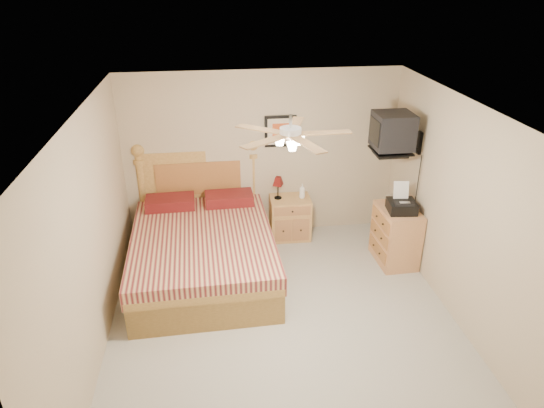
% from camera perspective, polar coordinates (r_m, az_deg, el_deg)
% --- Properties ---
extents(floor, '(4.50, 4.50, 0.00)m').
position_cam_1_polar(floor, '(5.83, 1.45, -13.81)').
color(floor, '#A39F93').
rests_on(floor, ground).
extents(ceiling, '(4.00, 4.50, 0.04)m').
position_cam_1_polar(ceiling, '(4.65, 1.80, 10.61)').
color(ceiling, white).
rests_on(ceiling, ground).
extents(wall_back, '(4.00, 0.04, 2.50)m').
position_cam_1_polar(wall_back, '(7.15, -1.19, 5.70)').
color(wall_back, tan).
rests_on(wall_back, ground).
extents(wall_front, '(4.00, 0.04, 2.50)m').
position_cam_1_polar(wall_front, '(3.38, 7.97, -21.66)').
color(wall_front, tan).
rests_on(wall_front, ground).
extents(wall_left, '(0.04, 4.50, 2.50)m').
position_cam_1_polar(wall_left, '(5.23, -20.66, -4.18)').
color(wall_left, tan).
rests_on(wall_left, ground).
extents(wall_right, '(0.04, 4.50, 2.50)m').
position_cam_1_polar(wall_right, '(5.75, 21.70, -1.53)').
color(wall_right, tan).
rests_on(wall_right, ground).
extents(bed, '(1.84, 2.38, 1.51)m').
position_cam_1_polar(bed, '(6.29, -8.31, -2.53)').
color(bed, '#A17336').
rests_on(bed, ground).
extents(nightstand, '(0.61, 0.46, 0.65)m').
position_cam_1_polar(nightstand, '(7.36, 2.13, -1.61)').
color(nightstand, '#B78440').
rests_on(nightstand, ground).
extents(table_lamp, '(0.24, 0.24, 0.34)m').
position_cam_1_polar(table_lamp, '(7.15, 0.71, 1.94)').
color(table_lamp, '#600F0D').
rests_on(table_lamp, nightstand).
extents(lotion_bottle, '(0.09, 0.09, 0.22)m').
position_cam_1_polar(lotion_bottle, '(7.20, 3.57, 1.54)').
color(lotion_bottle, white).
rests_on(lotion_bottle, nightstand).
extents(framed_picture, '(0.46, 0.04, 0.46)m').
position_cam_1_polar(framed_picture, '(7.05, 1.01, 8.56)').
color(framed_picture, black).
rests_on(framed_picture, wall_back).
extents(dresser, '(0.51, 0.71, 0.81)m').
position_cam_1_polar(dresser, '(6.92, 14.35, -3.60)').
color(dresser, '#B37C4A').
rests_on(dresser, ground).
extents(fax_machine, '(0.40, 0.42, 0.38)m').
position_cam_1_polar(fax_machine, '(6.60, 15.13, 0.65)').
color(fax_machine, black).
rests_on(fax_machine, dresser).
extents(magazine_lower, '(0.30, 0.35, 0.03)m').
position_cam_1_polar(magazine_lower, '(6.94, 13.87, 0.46)').
color(magazine_lower, '#B8AF95').
rests_on(magazine_lower, dresser).
extents(magazine_upper, '(0.19, 0.25, 0.02)m').
position_cam_1_polar(magazine_upper, '(6.95, 14.01, 0.69)').
color(magazine_upper, gray).
rests_on(magazine_upper, magazine_lower).
extents(wall_tv, '(0.56, 0.46, 0.58)m').
position_cam_1_polar(wall_tv, '(6.56, 15.23, 8.04)').
color(wall_tv, black).
rests_on(wall_tv, wall_right).
extents(ceiling_fan, '(1.14, 1.14, 0.28)m').
position_cam_1_polar(ceiling_fan, '(4.50, 2.18, 8.22)').
color(ceiling_fan, white).
rests_on(ceiling_fan, ceiling).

